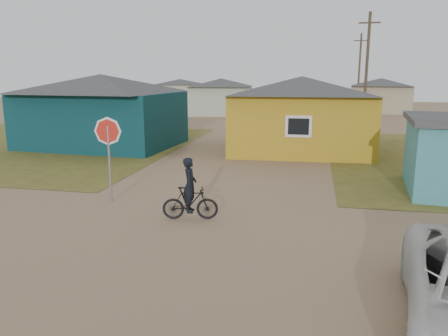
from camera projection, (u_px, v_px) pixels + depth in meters
The scene contains 11 objects.
ground at pixel (172, 247), 10.32m from camera, with size 120.00×120.00×0.00m, color #927454.
grass_nw at pixel (13, 144), 25.52m from camera, with size 20.00×18.00×0.00m, color olive.
house_teal at pixel (102, 109), 24.49m from camera, with size 8.93×7.08×4.00m.
house_yellow at pixel (301, 113), 22.81m from camera, with size 7.72×6.76×3.90m.
house_pale_west at pixel (221, 96), 43.67m from camera, with size 7.04×6.15×3.60m.
house_beige_east at pixel (380, 95), 46.27m from camera, with size 6.95×6.05×3.60m.
house_pale_north at pixel (180, 92), 56.75m from camera, with size 6.28×5.81×3.40m.
utility_pole_near at pixel (366, 72), 29.24m from camera, with size 1.40×0.20×8.00m.
utility_pole_far at pixel (359, 73), 44.36m from camera, with size 1.40×0.20×8.00m.
stop_sign at pixel (108, 141), 13.57m from camera, with size 0.84×0.34×2.71m.
cyclist at pixel (190, 197), 12.15m from camera, with size 1.62×0.74×1.76m.
Camera 1 is at (3.16, -9.25, 3.99)m, focal length 35.00 mm.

